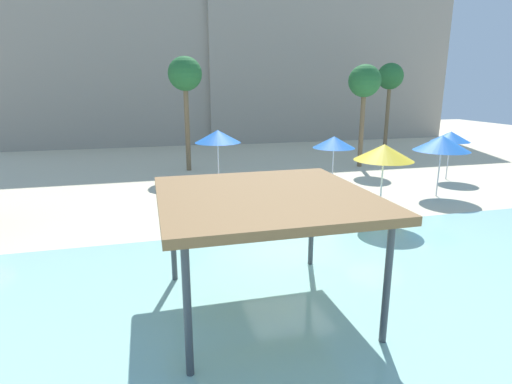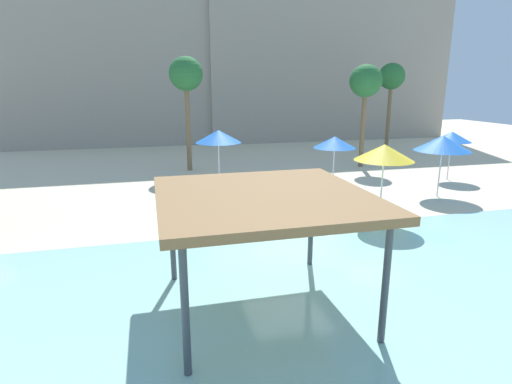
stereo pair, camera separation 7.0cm
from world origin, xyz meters
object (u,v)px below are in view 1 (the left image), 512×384
at_px(lounge_chair_1, 190,212).
at_px(palm_tree_0, 185,77).
at_px(shade_pavilion, 265,201).
at_px(palm_tree_1, 390,79).
at_px(beach_umbrella_yellow_5, 384,152).
at_px(lounge_chair_0, 245,212).
at_px(beach_umbrella_blue_3, 218,136).
at_px(beach_umbrella_blue_0, 442,143).
at_px(beach_umbrella_blue_1, 334,142).
at_px(palm_tree_2, 364,83).
at_px(beach_umbrella_blue_4, 451,137).

xyz_separation_m(lounge_chair_1, palm_tree_0, (0.90, 9.41, 5.00)).
bearing_deg(shade_pavilion, palm_tree_1, 52.47).
bearing_deg(beach_umbrella_yellow_5, lounge_chair_0, 165.07).
xyz_separation_m(beach_umbrella_blue_3, beach_umbrella_yellow_5, (4.84, -6.62, 0.06)).
distance_m(beach_umbrella_yellow_5, lounge_chair_1, 7.33).
xyz_separation_m(lounge_chair_0, palm_tree_0, (-1.05, 10.00, 5.00)).
height_order(beach_umbrella_blue_0, lounge_chair_0, beach_umbrella_blue_0).
xyz_separation_m(beach_umbrella_blue_1, beach_umbrella_blue_3, (-5.23, 1.70, 0.23)).
relative_size(beach_umbrella_blue_0, lounge_chair_1, 1.40).
height_order(palm_tree_0, palm_tree_2, palm_tree_0).
xyz_separation_m(shade_pavilion, lounge_chair_0, (1.00, 6.07, -2.19)).
distance_m(shade_pavilion, beach_umbrella_yellow_5, 7.50).
distance_m(beach_umbrella_yellow_5, lounge_chair_0, 5.42).
xyz_separation_m(beach_umbrella_blue_3, lounge_chair_0, (0.07, -5.34, -2.18)).
relative_size(beach_umbrella_blue_0, beach_umbrella_blue_1, 1.07).
relative_size(lounge_chair_0, palm_tree_2, 0.32).
bearing_deg(beach_umbrella_blue_4, shade_pavilion, -141.93).
distance_m(beach_umbrella_blue_4, palm_tree_2, 5.85).
distance_m(beach_umbrella_blue_1, lounge_chair_1, 7.98).
distance_m(lounge_chair_0, palm_tree_2, 13.39).
height_order(beach_umbrella_blue_3, palm_tree_1, palm_tree_1).
relative_size(palm_tree_0, palm_tree_1, 1.00).
relative_size(shade_pavilion, palm_tree_2, 0.73).
relative_size(beach_umbrella_blue_3, palm_tree_1, 0.44).
bearing_deg(beach_umbrella_blue_1, lounge_chair_1, -156.76).
xyz_separation_m(beach_umbrella_yellow_5, palm_tree_0, (-5.82, 11.27, 2.76)).
bearing_deg(palm_tree_2, shade_pavilion, -125.10).
bearing_deg(beach_umbrella_blue_3, shade_pavilion, -94.62).
bearing_deg(lounge_chair_0, lounge_chair_1, -100.18).
bearing_deg(lounge_chair_0, beach_umbrella_blue_1, 131.74).
bearing_deg(shade_pavilion, beach_umbrella_yellow_5, 39.78).
distance_m(shade_pavilion, palm_tree_0, 16.32).
bearing_deg(lounge_chair_1, beach_umbrella_blue_1, 120.11).
distance_m(shade_pavilion, beach_umbrella_blue_4, 16.50).
relative_size(lounge_chair_0, lounge_chair_1, 1.00).
bearing_deg(beach_umbrella_yellow_5, palm_tree_1, 57.82).
height_order(lounge_chair_1, palm_tree_1, palm_tree_1).
height_order(lounge_chair_1, palm_tree_2, palm_tree_2).
relative_size(shade_pavilion, beach_umbrella_blue_3, 1.58).
bearing_deg(beach_umbrella_blue_0, palm_tree_0, 139.71).
relative_size(beach_umbrella_yellow_5, lounge_chair_0, 1.46).
relative_size(beach_umbrella_blue_4, beach_umbrella_yellow_5, 0.89).
height_order(beach_umbrella_blue_0, beach_umbrella_blue_3, beach_umbrella_blue_3).
bearing_deg(palm_tree_0, palm_tree_1, 13.63).
distance_m(beach_umbrella_yellow_5, palm_tree_2, 11.02).
xyz_separation_m(shade_pavilion, beach_umbrella_blue_3, (0.92, 11.42, -0.01)).
bearing_deg(palm_tree_0, beach_umbrella_blue_3, -78.09).
height_order(beach_umbrella_yellow_5, palm_tree_1, palm_tree_1).
bearing_deg(beach_umbrella_yellow_5, beach_umbrella_blue_0, 29.93).
bearing_deg(palm_tree_0, beach_umbrella_blue_0, -40.29).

